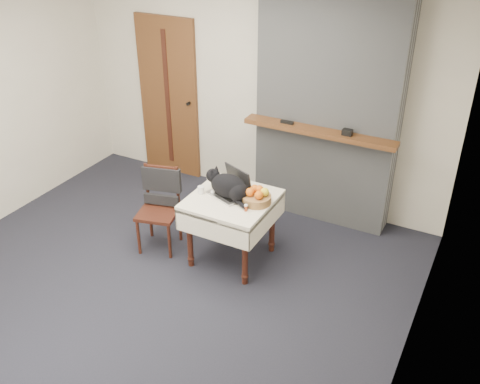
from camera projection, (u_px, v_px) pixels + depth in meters
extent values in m
plane|color=black|center=(163.00, 279.00, 5.12)|extent=(4.50, 4.50, 0.00)
cube|color=beige|center=(257.00, 89.00, 6.02)|extent=(4.50, 0.02, 2.60)
cube|color=beige|center=(426.00, 225.00, 3.57)|extent=(0.02, 4.00, 2.60)
cube|color=brown|center=(169.00, 98.00, 6.64)|extent=(0.82, 0.05, 2.00)
cube|color=#3E1611|center=(167.00, 99.00, 6.62)|extent=(0.06, 0.01, 1.70)
cylinder|color=black|center=(189.00, 103.00, 6.47)|extent=(0.04, 0.06, 0.04)
cube|color=gray|center=(328.00, 106.00, 5.54)|extent=(1.50, 0.30, 2.60)
cube|color=brown|center=(318.00, 132.00, 5.46)|extent=(1.62, 0.18, 0.05)
cube|color=black|center=(287.00, 122.00, 5.58)|extent=(0.14, 0.04, 0.03)
cube|color=black|center=(347.00, 132.00, 5.31)|extent=(0.10, 0.07, 0.06)
cylinder|color=#3E1611|center=(190.00, 238.00, 5.16)|extent=(0.06, 0.06, 0.64)
sphere|color=#3E1611|center=(191.00, 258.00, 5.28)|extent=(0.07, 0.07, 0.07)
cylinder|color=#3E1611|center=(245.00, 256.00, 4.92)|extent=(0.06, 0.06, 0.64)
sphere|color=#3E1611|center=(245.00, 276.00, 5.03)|extent=(0.07, 0.07, 0.07)
cylinder|color=#3E1611|center=(220.00, 210.00, 5.62)|extent=(0.06, 0.06, 0.64)
sphere|color=#3E1611|center=(221.00, 229.00, 5.74)|extent=(0.07, 0.07, 0.07)
cylinder|color=#3E1611|center=(272.00, 224.00, 5.38)|extent=(0.06, 0.06, 0.64)
sphere|color=#3E1611|center=(272.00, 244.00, 5.50)|extent=(0.07, 0.07, 0.07)
cube|color=#EEE5C9|center=(232.00, 201.00, 5.10)|extent=(0.78, 0.78, 0.06)
cube|color=#EEE5C9|center=(211.00, 230.00, 4.85)|extent=(0.78, 0.01, 0.22)
cube|color=#EEE5C9|center=(250.00, 193.00, 5.45)|extent=(0.78, 0.01, 0.22)
cube|color=#EEE5C9|center=(198.00, 201.00, 5.31)|extent=(0.01, 0.78, 0.22)
cube|color=#EEE5C9|center=(268.00, 220.00, 5.00)|extent=(0.01, 0.78, 0.22)
cube|color=#B7B7BC|center=(227.00, 195.00, 5.11)|extent=(0.41, 0.35, 0.02)
cube|color=black|center=(227.00, 194.00, 5.11)|extent=(0.33, 0.26, 0.00)
cube|color=black|center=(239.00, 178.00, 5.13)|extent=(0.34, 0.19, 0.24)
cube|color=#ACD9FC|center=(238.00, 178.00, 5.13)|extent=(0.32, 0.17, 0.21)
ellipsoid|color=black|center=(229.00, 186.00, 5.04)|extent=(0.40, 0.26, 0.24)
ellipsoid|color=black|center=(238.00, 192.00, 4.99)|extent=(0.22, 0.24, 0.19)
sphere|color=black|center=(213.00, 175.00, 5.11)|extent=(0.15, 0.15, 0.14)
ellipsoid|color=white|center=(210.00, 177.00, 5.15)|extent=(0.07, 0.08, 0.07)
ellipsoid|color=white|center=(216.00, 186.00, 5.14)|extent=(0.07, 0.09, 0.09)
cone|color=black|center=(211.00, 171.00, 5.04)|extent=(0.05, 0.06, 0.06)
cone|color=black|center=(216.00, 168.00, 5.10)|extent=(0.05, 0.06, 0.06)
cylinder|color=black|center=(240.00, 204.00, 4.93)|extent=(0.20, 0.13, 0.04)
sphere|color=white|center=(213.00, 192.00, 5.14)|extent=(0.05, 0.05, 0.05)
sphere|color=white|center=(219.00, 188.00, 5.20)|extent=(0.05, 0.05, 0.05)
cylinder|color=white|center=(201.00, 190.00, 5.14)|extent=(0.06, 0.06, 0.07)
cylinder|color=#9C3813|center=(246.00, 208.00, 4.86)|extent=(0.03, 0.03, 0.05)
cylinder|color=silver|center=(246.00, 205.00, 4.85)|extent=(0.03, 0.03, 0.01)
cylinder|color=olive|center=(257.00, 199.00, 4.99)|extent=(0.27, 0.27, 0.08)
sphere|color=orange|center=(250.00, 192.00, 4.94)|extent=(0.08, 0.08, 0.08)
sphere|color=orange|center=(259.00, 195.00, 4.90)|extent=(0.08, 0.08, 0.08)
sphere|color=orange|center=(259.00, 189.00, 4.99)|extent=(0.08, 0.08, 0.08)
sphere|color=yellow|center=(265.00, 192.00, 4.95)|extent=(0.08, 0.08, 0.08)
sphere|color=orange|center=(255.00, 189.00, 5.00)|extent=(0.08, 0.08, 0.08)
cube|color=black|center=(247.00, 202.00, 5.01)|extent=(0.12, 0.05, 0.01)
cube|color=#3E1611|center=(158.00, 213.00, 5.40)|extent=(0.47, 0.47, 0.04)
cylinder|color=#3E1611|center=(139.00, 236.00, 5.39)|extent=(0.03, 0.03, 0.41)
cylinder|color=#3E1611|center=(169.00, 241.00, 5.33)|extent=(0.03, 0.03, 0.41)
cylinder|color=#3E1611|center=(151.00, 219.00, 5.67)|extent=(0.03, 0.03, 0.41)
cylinder|color=#3E1611|center=(180.00, 223.00, 5.60)|extent=(0.03, 0.03, 0.41)
cylinder|color=#3E1611|center=(147.00, 184.00, 5.46)|extent=(0.03, 0.03, 0.46)
cylinder|color=#3E1611|center=(178.00, 187.00, 5.39)|extent=(0.03, 0.03, 0.46)
cube|color=#3E1611|center=(162.00, 177.00, 5.38)|extent=(0.33, 0.11, 0.26)
cube|color=black|center=(161.00, 179.00, 5.38)|extent=(0.40, 0.15, 0.26)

